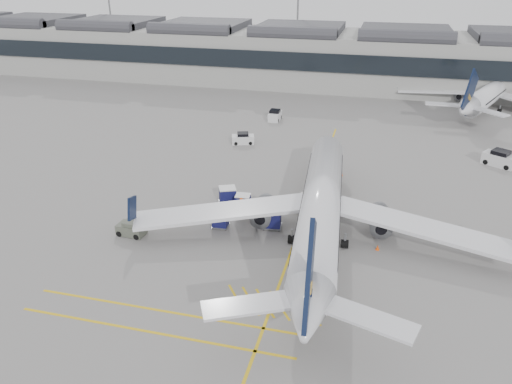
% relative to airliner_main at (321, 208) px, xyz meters
% --- Properties ---
extents(ground, '(220.00, 220.00, 0.00)m').
position_rel_airliner_main_xyz_m(ground, '(-12.12, -4.87, -3.17)').
color(ground, gray).
rests_on(ground, ground).
extents(terminal, '(200.00, 20.45, 12.40)m').
position_rel_airliner_main_xyz_m(terminal, '(-12.12, 67.06, 2.97)').
color(terminal, '#9E9E99').
rests_on(terminal, ground).
extents(light_masts, '(113.00, 0.60, 25.45)m').
position_rel_airliner_main_xyz_m(light_masts, '(-13.79, 81.13, 11.32)').
color(light_masts, slate).
rests_on(light_masts, ground).
extents(apron_markings, '(0.25, 60.00, 0.01)m').
position_rel_airliner_main_xyz_m(apron_markings, '(-2.12, 5.13, -3.16)').
color(apron_markings, gold).
rests_on(apron_markings, ground).
extents(airliner_main, '(37.00, 40.56, 10.78)m').
position_rel_airliner_main_xyz_m(airliner_main, '(0.00, 0.00, 0.00)').
color(airliner_main, silver).
rests_on(airliner_main, ground).
extents(airliner_far, '(31.30, 34.59, 9.78)m').
position_rel_airliner_main_xyz_m(airliner_far, '(23.95, 54.64, -0.29)').
color(airliner_far, silver).
rests_on(airliner_far, ground).
extents(belt_loader, '(5.33, 2.09, 2.15)m').
position_rel_airliner_main_xyz_m(belt_loader, '(-1.35, 5.34, -2.54)').
color(belt_loader, silver).
rests_on(belt_loader, ground).
extents(baggage_cart_a, '(2.10, 1.80, 2.03)m').
position_rel_airliner_main_xyz_m(baggage_cart_a, '(-4.92, 0.42, -2.08)').
color(baggage_cart_a, gray).
rests_on(baggage_cart_a, ground).
extents(baggage_cart_b, '(1.70, 1.43, 1.73)m').
position_rel_airliner_main_xyz_m(baggage_cart_b, '(-10.12, -0.80, -2.24)').
color(baggage_cart_b, gray).
rests_on(baggage_cart_b, ground).
extents(baggage_cart_c, '(1.79, 1.52, 1.79)m').
position_rel_airliner_main_xyz_m(baggage_cart_c, '(-8.95, 3.64, -2.21)').
color(baggage_cart_c, gray).
rests_on(baggage_cart_c, ground).
extents(baggage_cart_d, '(2.44, 2.27, 2.06)m').
position_rel_airliner_main_xyz_m(baggage_cart_d, '(-11.00, 4.49, -2.07)').
color(baggage_cart_d, gray).
rests_on(baggage_cart_d, ground).
extents(ramp_agent_a, '(0.85, 0.74, 1.95)m').
position_rel_airliner_main_xyz_m(ramp_agent_a, '(-8.78, 2.50, -2.19)').
color(ramp_agent_a, '#EE4E0C').
rests_on(ramp_agent_a, ground).
extents(ramp_agent_b, '(1.07, 1.05, 1.73)m').
position_rel_airliner_main_xyz_m(ramp_agent_b, '(-5.82, 2.04, -2.30)').
color(ramp_agent_b, '#DA430B').
rests_on(ramp_agent_b, ground).
extents(pushback_tug, '(2.84, 1.88, 1.53)m').
position_rel_airliner_main_xyz_m(pushback_tug, '(-18.31, -4.48, -2.49)').
color(pushback_tug, '#515649').
rests_on(pushback_tug, ground).
extents(safety_cone_nose, '(0.33, 0.33, 0.45)m').
position_rel_airliner_main_xyz_m(safety_cone_nose, '(0.70, 15.92, -2.94)').
color(safety_cone_nose, '#F24C0A').
rests_on(safety_cone_nose, ground).
extents(safety_cone_engine, '(0.38, 0.38, 0.53)m').
position_rel_airliner_main_xyz_m(safety_cone_engine, '(5.79, -1.29, -2.90)').
color(safety_cone_engine, '#F24C0A').
rests_on(safety_cone_engine, ground).
extents(service_van_left, '(3.61, 2.55, 1.68)m').
position_rel_airliner_main_xyz_m(service_van_left, '(-14.89, 24.61, -2.42)').
color(service_van_left, silver).
rests_on(service_van_left, ground).
extents(service_van_mid, '(1.78, 3.51, 1.80)m').
position_rel_airliner_main_xyz_m(service_van_mid, '(-12.86, 37.58, -2.36)').
color(service_van_mid, silver).
rests_on(service_van_mid, ground).
extents(service_van_right, '(4.60, 3.93, 2.12)m').
position_rel_airliner_main_xyz_m(service_van_right, '(20.81, 24.78, -2.22)').
color(service_van_right, silver).
rests_on(service_van_right, ground).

